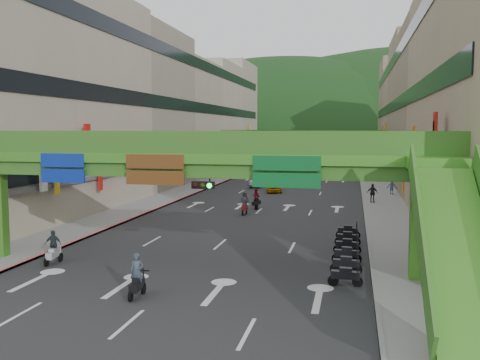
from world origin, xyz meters
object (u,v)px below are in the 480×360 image
(scooter_rider_near, at_px, (137,277))
(pedestrian_red, at_px, (430,255))
(car_silver, at_px, (259,182))
(overpass_near, at_px, (205,170))
(car_yellow, at_px, (274,186))
(scooter_rider_mid, at_px, (256,199))

(scooter_rider_near, xyz_separation_m, pedestrian_red, (12.78, 7.00, -0.03))
(pedestrian_red, bearing_deg, scooter_rider_near, -169.30)
(car_silver, relative_size, pedestrian_red, 2.36)
(overpass_near, height_order, car_yellow, overpass_near)
(scooter_rider_near, bearing_deg, car_silver, 93.33)
(scooter_rider_near, distance_m, pedestrian_red, 14.57)
(pedestrian_red, bearing_deg, scooter_rider_mid, 104.71)
(scooter_rider_mid, relative_size, car_silver, 0.45)
(overpass_near, bearing_deg, scooter_rider_mid, 93.66)
(scooter_rider_near, bearing_deg, pedestrian_red, 28.70)
(car_yellow, height_order, pedestrian_red, pedestrian_red)
(scooter_rider_near, relative_size, pedestrian_red, 1.12)
(overpass_near, height_order, car_silver, overpass_near)
(scooter_rider_mid, distance_m, pedestrian_red, 22.90)
(scooter_rider_near, height_order, car_silver, scooter_rider_near)
(scooter_rider_near, xyz_separation_m, car_silver, (-2.58, 44.31, -0.22))
(scooter_rider_mid, xyz_separation_m, pedestrian_red, (12.37, -19.27, -0.07))
(overpass_near, xyz_separation_m, scooter_rider_mid, (-1.40, 21.88, -4.28))
(overpass_near, relative_size, scooter_rider_mid, 15.27)
(scooter_rider_near, relative_size, scooter_rider_mid, 1.05)
(car_silver, xyz_separation_m, pedestrian_red, (15.36, -37.31, 0.19))
(scooter_rider_near, height_order, pedestrian_red, scooter_rider_near)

